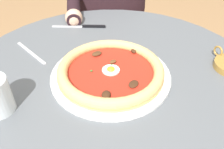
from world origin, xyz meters
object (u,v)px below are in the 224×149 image
cafe_chair_diner (107,21)px  steak_knife (87,26)px  fork_utensil (31,53)px  dining_table (112,113)px  diner_person (108,39)px  pizza_on_plate (111,71)px

cafe_chair_diner → steak_knife: bearing=65.8°
steak_knife → fork_utensil: size_ratio=1.26×
dining_table → diner_person: 0.64m
pizza_on_plate → cafe_chair_diner: 0.84m
steak_knife → cafe_chair_diner: 0.55m
steak_knife → cafe_chair_diner: bearing=-114.2°
diner_person → pizza_on_plate: bearing=75.6°
dining_table → steak_knife: 0.35m
dining_table → fork_utensil: fork_utensil is taller
fork_utensil → cafe_chair_diner: bearing=-125.2°
dining_table → pizza_on_plate: bearing=67.7°
pizza_on_plate → diner_person: 0.71m
pizza_on_plate → cafe_chair_diner: bearing=-104.5°
fork_utensil → cafe_chair_diner: 0.76m
diner_person → cafe_chair_diner: (-0.04, -0.14, 0.04)m
pizza_on_plate → steak_knife: (0.01, -0.32, -0.01)m
steak_knife → fork_utensil: 0.25m
diner_person → cafe_chair_diner: diner_person is taller
dining_table → cafe_chair_diner: bearing=-104.3°
dining_table → cafe_chair_diner: cafe_chair_diner is taller
dining_table → diner_person: bearing=-104.1°
fork_utensil → diner_person: size_ratio=0.14×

